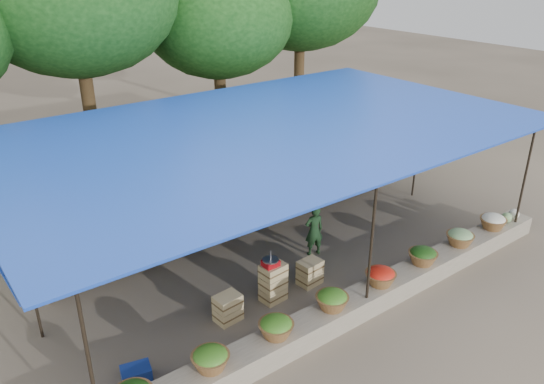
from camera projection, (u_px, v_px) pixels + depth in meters
ground at (269, 250)px, 11.63m from camera, size 60.00×60.00×0.00m
stone_curb at (360, 303)px, 9.55m from camera, size 10.60×0.55×0.40m
stall_canopy at (267, 133)px, 10.58m from camera, size 10.80×6.60×2.82m
produce_baskets at (357, 288)px, 9.34m from camera, size 8.98×0.58×0.34m
netting_backdrop at (195, 156)px, 13.41m from camera, size 10.60×0.06×2.50m
tree_row at (150, 3)px, 14.40m from camera, size 16.51×5.50×7.12m
fruit_table_left at (134, 235)px, 11.01m from camera, size 4.21×0.95×0.93m
fruit_table_right at (315, 179)px, 13.74m from camera, size 4.21×0.95×0.93m
crate_counter at (272, 286)px, 9.83m from camera, size 2.38×0.38×0.77m
weighing_scale at (271, 262)px, 9.59m from camera, size 0.30×0.30×0.31m
vendor_seated at (314, 231)px, 11.25m from camera, size 0.47×0.37×1.14m
customer_left at (43, 232)px, 10.73m from camera, size 0.85×0.71×1.58m
customer_mid at (232, 181)px, 13.17m from camera, size 1.11×0.82×1.54m
customer_right at (357, 153)px, 15.12m from camera, size 0.94×0.55×1.50m
blue_crate_back at (136, 375)px, 8.02m from camera, size 0.50×0.41×0.26m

